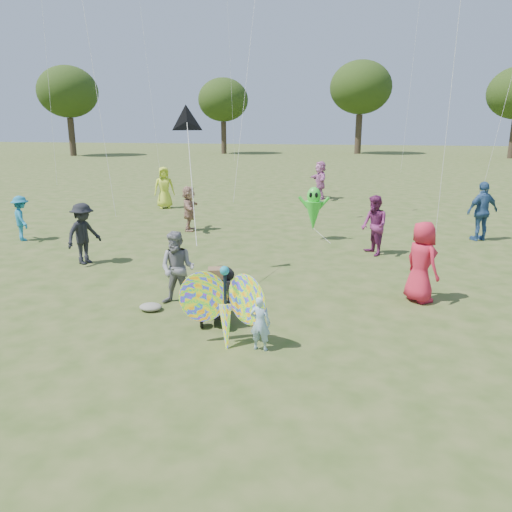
{
  "coord_description": "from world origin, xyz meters",
  "views": [
    {
      "loc": [
        1.68,
        -8.17,
        3.75
      ],
      "look_at": [
        -0.2,
        1.5,
        1.1
      ],
      "focal_mm": 35.0,
      "sensor_mm": 36.0,
      "label": 1
    }
  ],
  "objects": [
    {
      "name": "tree_line",
      "position": [
        3.67,
        44.99,
        6.86
      ],
      "size": [
        91.78,
        33.6,
        10.79
      ],
      "color": "#3A2D21",
      "rests_on": "ground"
    },
    {
      "name": "crowd_a",
      "position": [
        3.19,
        2.51,
        0.87
      ],
      "size": [
        0.95,
        1.02,
        1.75
      ],
      "primitive_type": "imported",
      "rotation": [
        0.0,
        0.0,
        2.18
      ],
      "color": "red",
      "rests_on": "ground"
    },
    {
      "name": "adult_man",
      "position": [
        -1.83,
        1.32,
        0.79
      ],
      "size": [
        0.79,
        0.63,
        1.58
      ],
      "primitive_type": "imported",
      "rotation": [
        0.0,
        0.0,
        -0.04
      ],
      "color": "gray",
      "rests_on": "ground"
    },
    {
      "name": "crowd_b",
      "position": [
        -5.41,
        3.86,
        0.83
      ],
      "size": [
        0.95,
        1.22,
        1.67
      ],
      "primitive_type": "imported",
      "rotation": [
        0.0,
        0.0,
        1.22
      ],
      "color": "black",
      "rests_on": "ground"
    },
    {
      "name": "child_girl",
      "position": [
        0.26,
        -0.5,
        0.48
      ],
      "size": [
        0.37,
        0.26,
        0.97
      ],
      "primitive_type": "imported",
      "rotation": [
        0.0,
        0.0,
        3.05
      ],
      "color": "#98C0D8",
      "rests_on": "ground"
    },
    {
      "name": "crowd_c",
      "position": [
        5.82,
        8.86,
        0.96
      ],
      "size": [
        1.21,
        0.95,
        1.92
      ],
      "primitive_type": "imported",
      "rotation": [
        0.0,
        0.0,
        3.63
      ],
      "color": "#325789",
      "rests_on": "ground"
    },
    {
      "name": "butterfly_kite",
      "position": [
        -0.37,
        -0.4,
        0.68
      ],
      "size": [
        1.74,
        0.75,
        1.61
      ],
      "color": "#F43E26",
      "rests_on": "ground"
    },
    {
      "name": "crowd_j",
      "position": [
        0.05,
        17.03,
        0.94
      ],
      "size": [
        1.16,
        1.83,
        1.88
      ],
      "primitive_type": "imported",
      "rotation": [
        0.0,
        0.0,
        5.09
      ],
      "color": "#C470AE",
      "rests_on": "ground"
    },
    {
      "name": "alien_kite",
      "position": [
        0.46,
        7.9,
        0.97
      ],
      "size": [
        1.12,
        0.69,
        1.74
      ],
      "color": "green",
      "rests_on": "ground"
    },
    {
      "name": "crowd_g",
      "position": [
        -6.59,
        12.89,
        0.92
      ],
      "size": [
        1.06,
        0.89,
        1.84
      ],
      "primitive_type": "imported",
      "rotation": [
        0.0,
        0.0,
        0.41
      ],
      "color": "#CDE335",
      "rests_on": "ground"
    },
    {
      "name": "ground",
      "position": [
        0.0,
        0.0,
        0.0
      ],
      "size": [
        160.0,
        160.0,
        0.0
      ],
      "primitive_type": "plane",
      "color": "#51592B",
      "rests_on": "ground"
    },
    {
      "name": "jogging_stroller",
      "position": [
        -0.75,
        0.61,
        0.61
      ],
      "size": [
        0.66,
        1.11,
        1.09
      ],
      "rotation": [
        0.0,
        0.0,
        0.26
      ],
      "color": "black",
      "rests_on": "ground"
    },
    {
      "name": "crowd_e",
      "position": [
        2.33,
        6.31,
        0.87
      ],
      "size": [
        0.96,
        1.05,
        1.74
      ],
      "primitive_type": "imported",
      "rotation": [
        0.0,
        0.0,
        5.17
      ],
      "color": "#75275C",
      "rests_on": "ground"
    },
    {
      "name": "crowd_i",
      "position": [
        -8.82,
        6.0,
        0.73
      ],
      "size": [
        1.06,
        1.05,
        1.46
      ],
      "primitive_type": "imported",
      "rotation": [
        0.0,
        0.0,
        2.38
      ],
      "color": "teal",
      "rests_on": "ground"
    },
    {
      "name": "grey_bag",
      "position": [
        -2.29,
        0.87,
        0.07
      ],
      "size": [
        0.47,
        0.38,
        0.15
      ],
      "primitive_type": "ellipsoid",
      "color": "gray",
      "rests_on": "ground"
    },
    {
      "name": "delta_kite_rig",
      "position": [
        -2.24,
        3.47,
        3.74
      ],
      "size": [
        1.27,
        2.4,
        2.9
      ],
      "color": "black",
      "rests_on": "ground"
    },
    {
      "name": "crowd_d",
      "position": [
        -3.98,
        8.52,
        0.79
      ],
      "size": [
        0.76,
        1.53,
        1.59
      ],
      "primitive_type": "imported",
      "rotation": [
        0.0,
        0.0,
        1.78
      ],
      "color": "#A77C66",
      "rests_on": "ground"
    }
  ]
}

